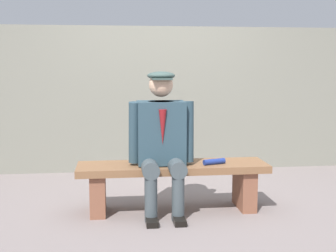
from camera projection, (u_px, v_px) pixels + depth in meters
name	position (u px, v px, depth m)	size (l,w,h in m)	color
ground_plane	(173.00, 210.00, 4.26)	(30.00, 30.00, 0.00)	gray
bench	(173.00, 177.00, 4.22)	(1.74, 0.45, 0.44)	brown
seated_man	(162.00, 137.00, 4.10)	(0.60, 0.61, 1.28)	#2D4552
rolled_magazine	(214.00, 162.00, 4.17)	(0.05, 0.05, 0.21)	navy
stadium_wall	(155.00, 99.00, 5.91)	(12.00, 0.24, 1.83)	gray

